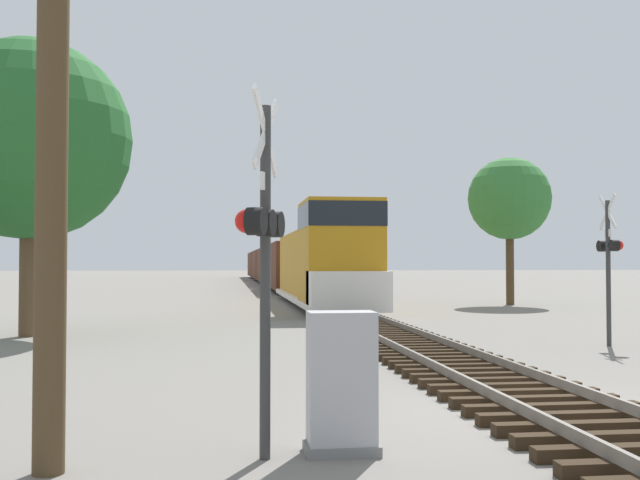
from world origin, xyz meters
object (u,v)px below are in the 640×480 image
crossing_signal_far (609,255)px  tree_mid_background (509,199)px  freight_train (277,265)px  relay_cabinet (341,383)px  utility_pole (53,8)px  crossing_signal_near (263,237)px  tree_far_right (30,140)px

crossing_signal_far → tree_mid_background: (4.61, 18.61, 3.07)m
freight_train → tree_mid_background: (9.88, -31.92, 3.51)m
relay_cabinet → utility_pole: utility_pole is taller
utility_pole → tree_mid_background: (16.27, 28.95, 0.62)m
crossing_signal_near → tree_mid_background: size_ratio=0.54×
freight_train → tree_far_right: size_ratio=9.90×
crossing_signal_far → tree_far_right: size_ratio=0.45×
freight_train → relay_cabinet: size_ratio=54.05×
crossing_signal_far → tree_far_right: bearing=76.5°
relay_cabinet → tree_mid_background: 31.76m
freight_train → utility_pole: bearing=-96.0°
freight_train → tree_mid_background: tree_mid_background is taller
crossing_signal_far → tree_mid_background: size_ratio=0.52×
tree_far_right → tree_mid_background: bearing=34.9°
crossing_signal_far → tree_far_right: tree_far_right is taller
tree_mid_background → tree_far_right: bearing=-145.1°
crossing_signal_far → utility_pole: 15.78m
relay_cabinet → utility_pole: bearing=-172.1°
crossing_signal_near → crossing_signal_far: 13.79m
utility_pole → tree_far_right: (-3.97, 14.82, 0.96)m
relay_cabinet → crossing_signal_near: bearing=-172.4°
freight_train → relay_cabinet: bearing=-93.1°
crossing_signal_far → relay_cabinet: 13.19m
crossing_signal_far → relay_cabinet: bearing=141.7°
freight_train → crossing_signal_near: freight_train is taller
tree_far_right → tree_mid_background: tree_far_right is taller
crossing_signal_near → utility_pole: (-2.20, -0.31, 2.37)m
freight_train → crossing_signal_near: bearing=-94.0°
utility_pole → tree_far_right: size_ratio=1.08×
crossing_signal_near → relay_cabinet: bearing=117.3°
freight_train → crossing_signal_far: 50.81m
relay_cabinet → tree_mid_background: bearing=65.2°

